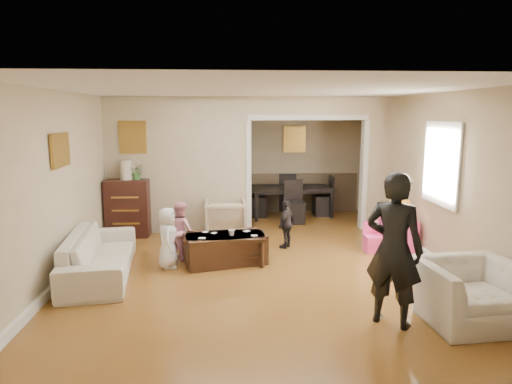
{
  "coord_description": "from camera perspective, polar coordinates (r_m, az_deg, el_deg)",
  "views": [
    {
      "loc": [
        -0.47,
        -6.85,
        2.29
      ],
      "look_at": [
        0.0,
        0.2,
        1.05
      ],
      "focal_mm": 31.58,
      "sensor_mm": 36.0,
      "label": 1
    }
  ],
  "objects": [
    {
      "name": "floor",
      "position": [
        7.24,
        0.11,
        -8.49
      ],
      "size": [
        7.0,
        7.0,
        0.0
      ],
      "primitive_type": "plane",
      "color": "#AA6D2B",
      "rests_on": "ground"
    },
    {
      "name": "partition_left",
      "position": [
        8.76,
        -9.74,
        3.32
      ],
      "size": [
        2.75,
        0.18,
        2.6
      ],
      "primitive_type": "cube",
      "color": "#C2B38E",
      "rests_on": "ground"
    },
    {
      "name": "partition_right",
      "position": [
        9.19,
        14.92,
        3.44
      ],
      "size": [
        0.55,
        0.18,
        2.6
      ],
      "primitive_type": "cube",
      "color": "#C2B38E",
      "rests_on": "ground"
    },
    {
      "name": "partition_header",
      "position": [
        8.79,
        6.59,
        10.77
      ],
      "size": [
        2.22,
        0.18,
        0.35
      ],
      "primitive_type": "cube",
      "color": "#C2B38E",
      "rests_on": "partition_right"
    },
    {
      "name": "window_pane",
      "position": [
        7.24,
        22.48,
        3.33
      ],
      "size": [
        0.03,
        0.95,
        1.1
      ],
      "primitive_type": "cube",
      "color": "white",
      "rests_on": "ground"
    },
    {
      "name": "framed_art_partition",
      "position": [
        8.74,
        -15.34,
        6.72
      ],
      "size": [
        0.45,
        0.03,
        0.55
      ],
      "primitive_type": "cube",
      "color": "brown",
      "rests_on": "partition_left"
    },
    {
      "name": "framed_art_sofa_wall",
      "position": [
        6.66,
        -23.55,
        4.9
      ],
      "size": [
        0.03,
        0.55,
        0.4
      ],
      "primitive_type": "cube",
      "color": "brown"
    },
    {
      "name": "framed_art_alcove",
      "position": [
        10.43,
        4.89,
        6.68
      ],
      "size": [
        0.45,
        0.03,
        0.55
      ],
      "primitive_type": "cube",
      "color": "brown"
    },
    {
      "name": "sofa",
      "position": [
        6.84,
        -19.17,
        -7.45
      ],
      "size": [
        1.09,
        2.21,
        0.62
      ],
      "primitive_type": "imported",
      "rotation": [
        0.0,
        0.0,
        1.69
      ],
      "color": "silver",
      "rests_on": "ground"
    },
    {
      "name": "armchair_back",
      "position": [
        8.44,
        -3.89,
        -3.37
      ],
      "size": [
        0.76,
        0.78,
        0.69
      ],
      "primitive_type": "imported",
      "rotation": [
        0.0,
        0.0,
        3.17
      ],
      "color": "tan",
      "rests_on": "ground"
    },
    {
      "name": "armchair_front",
      "position": [
        5.59,
        25.54,
        -11.49
      ],
      "size": [
        1.11,
        0.99,
        0.68
      ],
      "primitive_type": "imported",
      "rotation": [
        0.0,
        0.0,
        0.08
      ],
      "color": "silver",
      "rests_on": "ground"
    },
    {
      "name": "dresser",
      "position": [
        8.77,
        -15.89,
        -1.96
      ],
      "size": [
        0.78,
        0.44,
        1.07
      ],
      "primitive_type": "cube",
      "color": "black",
      "rests_on": "ground"
    },
    {
      "name": "table_lamp",
      "position": [
        8.66,
        -16.12,
        2.69
      ],
      "size": [
        0.22,
        0.22,
        0.36
      ],
      "primitive_type": "cylinder",
      "color": "beige",
      "rests_on": "dresser"
    },
    {
      "name": "potted_plant",
      "position": [
        8.62,
        -14.81,
        2.5
      ],
      "size": [
        0.26,
        0.23,
        0.29
      ],
      "primitive_type": "imported",
      "color": "#437534",
      "rests_on": "dresser"
    },
    {
      "name": "coffee_table",
      "position": [
        7.0,
        -3.92,
        -7.21
      ],
      "size": [
        1.32,
        0.89,
        0.45
      ],
      "primitive_type": "cube",
      "rotation": [
        0.0,
        0.0,
        0.26
      ],
      "color": "#351B10",
      "rests_on": "ground"
    },
    {
      "name": "coffee_cup",
      "position": [
        6.88,
        -3.11,
        -5.15
      ],
      "size": [
        0.12,
        0.12,
        0.09
      ],
      "primitive_type": "imported",
      "rotation": [
        0.0,
        0.0,
        0.26
      ],
      "color": "silver",
      "rests_on": "coffee_table"
    },
    {
      "name": "play_table",
      "position": [
        8.02,
        17.5,
        -5.1
      ],
      "size": [
        0.65,
        0.65,
        0.54
      ],
      "primitive_type": "cube",
      "rotation": [
        0.0,
        0.0,
        -0.16
      ],
      "color": "#FF43A1",
      "rests_on": "ground"
    },
    {
      "name": "cereal_box",
      "position": [
        8.06,
        18.2,
        -1.99
      ],
      "size": [
        0.21,
        0.1,
        0.3
      ],
      "primitive_type": "cube",
      "rotation": [
        0.0,
        0.0,
        -0.16
      ],
      "color": "yellow",
      "rests_on": "play_table"
    },
    {
      "name": "cyan_cup",
      "position": [
        7.86,
        17.07,
        -3.04
      ],
      "size": [
        0.08,
        0.08,
        0.08
      ],
      "primitive_type": "cylinder",
      "color": "#23AEB1",
      "rests_on": "play_table"
    },
    {
      "name": "toy_block",
      "position": [
        8.02,
        16.5,
        -2.87
      ],
      "size": [
        0.09,
        0.07,
        0.05
      ],
      "primitive_type": "cube",
      "rotation": [
        0.0,
        0.0,
        0.19
      ],
      "color": "#B8172D",
      "rests_on": "play_table"
    },
    {
      "name": "play_bowl",
      "position": [
        7.86,
        18.27,
        -3.21
      ],
      "size": [
        0.25,
        0.25,
        0.05
      ],
      "primitive_type": "imported",
      "rotation": [
        0.0,
        0.0,
        -0.16
      ],
      "color": "white",
      "rests_on": "play_table"
    },
    {
      "name": "dining_table",
      "position": [
        10.14,
        4.34,
        -1.22
      ],
      "size": [
        1.97,
        1.24,
        0.66
      ],
      "primitive_type": "imported",
      "rotation": [
        0.0,
        0.0,
        0.11
      ],
      "color": "black",
      "rests_on": "ground"
    },
    {
      "name": "adult_person",
      "position": [
        5.09,
        17.05,
        -6.96
      ],
      "size": [
        0.74,
        0.7,
        1.7
      ],
      "primitive_type": "imported",
      "rotation": [
        0.0,
        0.0,
        2.47
      ],
      "color": "black",
      "rests_on": "ground"
    },
    {
      "name": "child_kneel_a",
      "position": [
        6.85,
        -11.11,
        -5.74
      ],
      "size": [
        0.33,
        0.47,
        0.92
      ],
      "primitive_type": "imported",
      "rotation": [
        0.0,
        0.0,
        1.65
      ],
      "color": "silver",
      "rests_on": "ground"
    },
    {
      "name": "child_kneel_b",
      "position": [
        7.26,
        -9.49,
        -4.78
      ],
      "size": [
        0.54,
        0.57,
        0.92
      ],
      "primitive_type": "imported",
      "rotation": [
        0.0,
        0.0,
        2.18
      ],
      "color": "pink",
      "rests_on": "ground"
    },
    {
      "name": "child_toddler",
      "position": [
        7.74,
        3.89,
        -4.06
      ],
      "size": [
        0.45,
        0.52,
        0.84
      ],
      "primitive_type": "imported",
      "rotation": [
        0.0,
        0.0,
        -2.19
      ],
      "color": "black",
      "rests_on": "ground"
    },
    {
      "name": "craft_papers",
      "position": [
        6.97,
        -3.89,
        -5.33
      ],
      "size": [
        0.89,
        0.47,
        0.0
      ],
      "color": "white",
      "rests_on": "coffee_table"
    }
  ]
}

